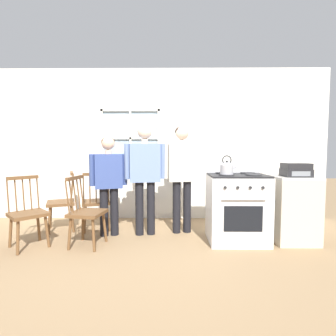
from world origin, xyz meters
TOP-DOWN VIEW (x-y plane):
  - ground_plane at (0.00, 0.00)m, footprint 16.00×16.00m
  - wall_back at (0.02, 1.40)m, footprint 6.40×0.16m
  - chair_by_window at (-0.71, -0.02)m, footprint 0.46×0.48m
  - chair_near_wall at (-1.45, -0.07)m, footprint 0.58×0.58m
  - chair_center_cluster at (-1.30, 0.65)m, footprint 0.53×0.54m
  - chair_near_stove at (-0.78, 0.67)m, footprint 0.52×0.51m
  - person_elderly_left at (-0.51, 0.40)m, footprint 0.55×0.31m
  - person_teen_center at (0.02, 0.44)m, footprint 0.60×0.28m
  - person_adult_right at (0.56, 0.55)m, footprint 0.59×0.29m
  - stove at (1.30, 0.19)m, footprint 0.78×0.68m
  - kettle at (1.13, 0.05)m, footprint 0.21×0.17m
  - potted_plant at (-0.39, 1.31)m, footprint 0.12×0.12m
  - side_counter at (2.07, 0.16)m, footprint 0.55×0.50m
  - stereo at (2.07, 0.14)m, footprint 0.34×0.29m

SIDE VIEW (x-z plane):
  - ground_plane at x=0.00m, z-range 0.00..0.00m
  - chair_by_window at x=-0.71m, z-range -0.03..0.89m
  - chair_near_wall at x=-1.45m, z-range -0.03..0.89m
  - chair_center_cluster at x=-1.30m, z-range -0.03..0.89m
  - chair_near_stove at x=-0.78m, z-range -0.03..0.89m
  - side_counter at x=2.07m, z-range 0.00..0.90m
  - stove at x=1.30m, z-range -0.07..1.01m
  - person_elderly_left at x=-0.51m, z-range 0.14..1.59m
  - person_adult_right at x=0.56m, z-range 0.18..1.79m
  - stereo at x=2.07m, z-range 0.90..1.08m
  - person_teen_center at x=0.02m, z-range 0.18..1.81m
  - potted_plant at x=-0.39m, z-range 0.88..1.17m
  - kettle at x=1.13m, z-range 0.90..1.15m
  - wall_back at x=0.02m, z-range -0.01..2.69m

